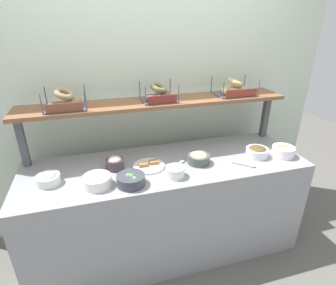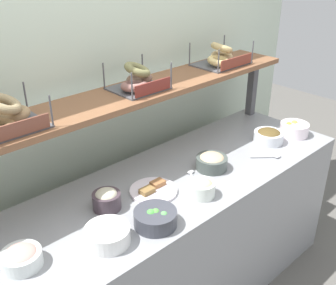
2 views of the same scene
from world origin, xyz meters
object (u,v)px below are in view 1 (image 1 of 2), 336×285
(serving_spoon_near_plate, at_px, (180,164))
(bagel_basket_plain, at_px, (234,89))
(bowl_cream_cheese, at_px, (97,180))
(serving_spoon_by_edge, at_px, (248,165))
(bowl_hummus, at_px, (199,158))
(bagel_basket_poppy, at_px, (158,94))
(bowl_lox_spread, at_px, (48,179))
(serving_plate_white, at_px, (149,166))
(bowl_tuna_salad, at_px, (115,163))
(bowl_chocolate_spread, at_px, (257,151))
(bagel_basket_everything, at_px, (65,102))
(bowl_egg_salad, at_px, (175,171))
(bowl_fruit_salad, at_px, (283,151))
(bowl_veggie_mix, at_px, (131,180))

(serving_spoon_near_plate, xyz_separation_m, bagel_basket_plain, (0.59, 0.32, 0.47))
(bowl_cream_cheese, height_order, serving_spoon_near_plate, bowl_cream_cheese)
(serving_spoon_by_edge, xyz_separation_m, bagel_basket_plain, (0.10, 0.49, 0.47))
(bowl_hummus, xyz_separation_m, bagel_basket_plain, (0.44, 0.34, 0.43))
(bagel_basket_poppy, bearing_deg, bowl_lox_spread, -159.58)
(serving_plate_white, relative_size, serving_spoon_near_plate, 1.69)
(bowl_tuna_salad, xyz_separation_m, serving_spoon_by_edge, (0.98, -0.25, -0.04))
(bowl_tuna_salad, bearing_deg, bagel_basket_poppy, 30.67)
(serving_spoon_near_plate, height_order, serving_spoon_by_edge, same)
(bowl_chocolate_spread, distance_m, bowl_tuna_salad, 1.14)
(serving_spoon_by_edge, xyz_separation_m, bagel_basket_everything, (-1.28, 0.47, 0.47))
(bowl_tuna_salad, xyz_separation_m, serving_plate_white, (0.25, -0.05, -0.04))
(bowl_egg_salad, relative_size, bowl_fruit_salad, 0.75)
(bowl_veggie_mix, xyz_separation_m, bagel_basket_poppy, (0.32, 0.49, 0.44))
(serving_plate_white, height_order, bagel_basket_everything, bagel_basket_everything)
(bowl_lox_spread, height_order, bagel_basket_poppy, bagel_basket_poppy)
(bowl_tuna_salad, xyz_separation_m, bagel_basket_everything, (-0.30, 0.23, 0.43))
(bowl_cream_cheese, bearing_deg, serving_spoon_near_plate, 10.98)
(bowl_chocolate_spread, height_order, bagel_basket_everything, bagel_basket_everything)
(bowl_chocolate_spread, relative_size, bagel_basket_poppy, 0.67)
(bagel_basket_plain, bearing_deg, bowl_egg_salad, -144.94)
(bowl_egg_salad, relative_size, serving_plate_white, 0.56)
(bowl_cream_cheese, height_order, serving_spoon_by_edge, bowl_cream_cheese)
(serving_spoon_by_edge, bearing_deg, bagel_basket_plain, 78.60)
(bowl_egg_salad, height_order, serving_spoon_near_plate, bowl_egg_salad)
(bowl_cream_cheese, distance_m, serving_spoon_by_edge, 1.12)
(bowl_tuna_salad, bearing_deg, bagel_basket_plain, 12.74)
(bowl_lox_spread, bearing_deg, bowl_hummus, -0.55)
(bowl_cream_cheese, xyz_separation_m, bowl_lox_spread, (-0.32, 0.12, -0.01))
(bowl_fruit_salad, bearing_deg, bagel_basket_plain, 123.00)
(bagel_basket_plain, bearing_deg, bowl_chocolate_spread, -80.48)
(bowl_veggie_mix, height_order, serving_plate_white, bowl_veggie_mix)
(bowl_hummus, height_order, bowl_tuna_salad, bowl_tuna_salad)
(serving_spoon_near_plate, xyz_separation_m, bagel_basket_poppy, (-0.09, 0.32, 0.47))
(bagel_basket_poppy, bearing_deg, serving_plate_white, -118.50)
(serving_plate_white, bearing_deg, bowl_cream_cheese, -158.50)
(bowl_lox_spread, bearing_deg, bowl_cream_cheese, -20.33)
(bagel_basket_plain, bearing_deg, bowl_fruit_salad, -57.00)
(serving_plate_white, distance_m, serving_spoon_near_plate, 0.24)
(bowl_veggie_mix, distance_m, serving_spoon_by_edge, 0.90)
(bowl_veggie_mix, height_order, serving_spoon_by_edge, bowl_veggie_mix)
(bowl_hummus, height_order, serving_plate_white, bowl_hummus)
(bowl_hummus, height_order, serving_spoon_near_plate, bowl_hummus)
(bowl_chocolate_spread, height_order, serving_spoon_near_plate, bowl_chocolate_spread)
(serving_spoon_by_edge, bearing_deg, bowl_chocolate_spread, 38.72)
(bowl_hummus, distance_m, serving_spoon_by_edge, 0.38)
(bowl_hummus, distance_m, bowl_lox_spread, 1.09)
(bowl_cream_cheese, bearing_deg, bowl_fruit_salad, 1.17)
(bowl_cream_cheese, distance_m, serving_spoon_near_plate, 0.64)
(serving_plate_white, xyz_separation_m, bagel_basket_plain, (0.83, 0.29, 0.47))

